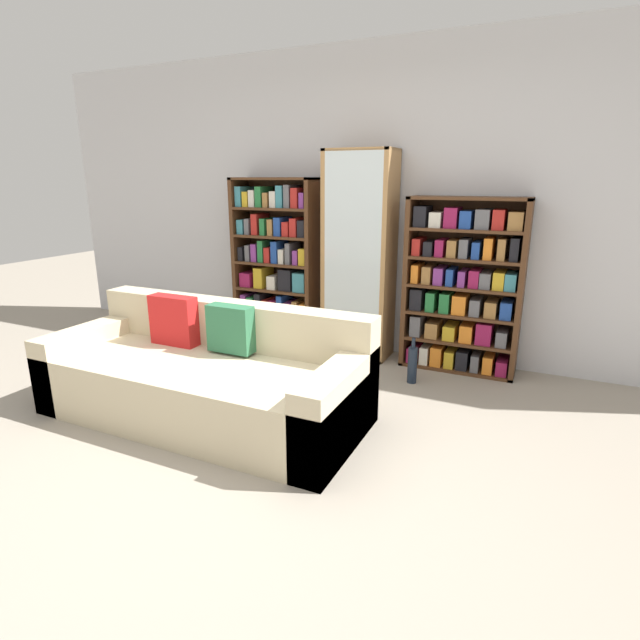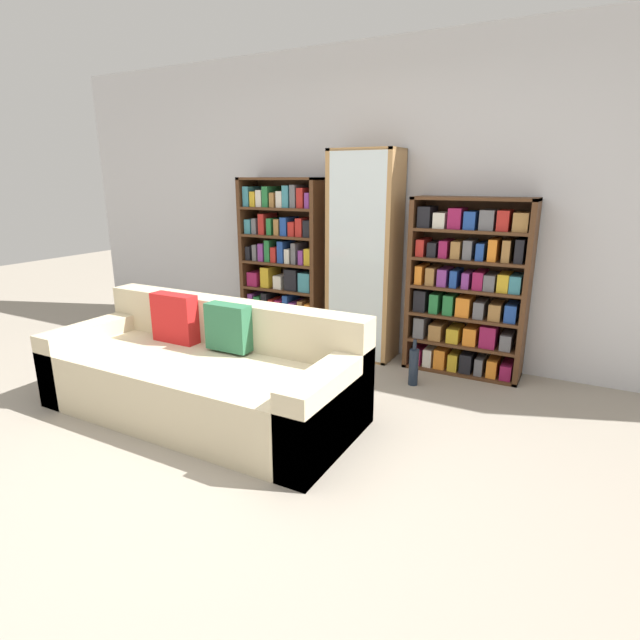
{
  "view_description": "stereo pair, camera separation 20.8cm",
  "coord_description": "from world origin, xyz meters",
  "px_view_note": "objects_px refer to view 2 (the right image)",
  "views": [
    {
      "loc": [
        1.47,
        -1.86,
        1.58
      ],
      "look_at": [
        -0.07,
        1.45,
        0.54
      ],
      "focal_mm": 28.0,
      "sensor_mm": 36.0,
      "label": 1
    },
    {
      "loc": [
        1.66,
        -1.77,
        1.58
      ],
      "look_at": [
        -0.07,
        1.45,
        0.54
      ],
      "focal_mm": 28.0,
      "sensor_mm": 36.0,
      "label": 2
    }
  ],
  "objects_px": {
    "wine_bottle": "(414,366)",
    "bookshelf_left": "(284,264)",
    "couch": "(204,375)",
    "bookshelf_right": "(467,290)",
    "display_cabinet": "(365,257)"
  },
  "relations": [
    {
      "from": "bookshelf_right",
      "to": "wine_bottle",
      "type": "relative_size",
      "value": 3.85
    },
    {
      "from": "bookshelf_left",
      "to": "display_cabinet",
      "type": "height_order",
      "value": "display_cabinet"
    },
    {
      "from": "bookshelf_left",
      "to": "bookshelf_right",
      "type": "height_order",
      "value": "bookshelf_left"
    },
    {
      "from": "couch",
      "to": "display_cabinet",
      "type": "height_order",
      "value": "display_cabinet"
    },
    {
      "from": "display_cabinet",
      "to": "wine_bottle",
      "type": "height_order",
      "value": "display_cabinet"
    },
    {
      "from": "display_cabinet",
      "to": "wine_bottle",
      "type": "relative_size",
      "value": 4.86
    },
    {
      "from": "bookshelf_left",
      "to": "couch",
      "type": "bearing_deg",
      "value": -77.58
    },
    {
      "from": "bookshelf_right",
      "to": "wine_bottle",
      "type": "distance_m",
      "value": 0.78
    },
    {
      "from": "bookshelf_left",
      "to": "bookshelf_right",
      "type": "bearing_deg",
      "value": 0.0
    },
    {
      "from": "bookshelf_left",
      "to": "display_cabinet",
      "type": "bearing_deg",
      "value": -1.18
    },
    {
      "from": "wine_bottle",
      "to": "bookshelf_left",
      "type": "bearing_deg",
      "value": 162.11
    },
    {
      "from": "wine_bottle",
      "to": "bookshelf_right",
      "type": "bearing_deg",
      "value": 61.11
    },
    {
      "from": "display_cabinet",
      "to": "bookshelf_right",
      "type": "distance_m",
      "value": 0.93
    },
    {
      "from": "display_cabinet",
      "to": "bookshelf_right",
      "type": "bearing_deg",
      "value": 1.12
    },
    {
      "from": "display_cabinet",
      "to": "bookshelf_right",
      "type": "relative_size",
      "value": 1.26
    }
  ]
}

